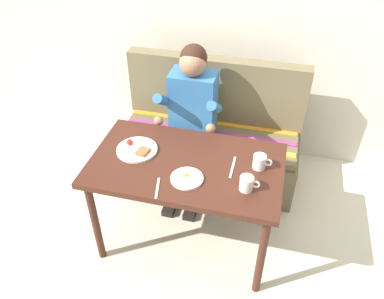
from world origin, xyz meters
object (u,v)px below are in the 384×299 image
at_px(coffee_mug, 260,161).
at_px(plate_breakfast, 137,150).
at_px(table, 186,173).
at_px(couch, 210,142).
at_px(person, 191,109).
at_px(knife, 233,167).
at_px(plate_eggs, 187,178).
at_px(fork, 157,188).
at_px(coffee_mug_second, 247,183).

bearing_deg(coffee_mug, plate_breakfast, -177.81).
xyz_separation_m(table, plate_breakfast, (-0.33, 0.04, 0.09)).
relative_size(couch, plate_breakfast, 5.45).
xyz_separation_m(table, person, (-0.12, 0.59, 0.09)).
bearing_deg(knife, coffee_mug, 14.34).
distance_m(couch, plate_breakfast, 0.90).
distance_m(plate_eggs, coffee_mug, 0.46).
height_order(couch, fork, couch).
bearing_deg(person, knife, -54.08).
bearing_deg(plate_breakfast, coffee_mug_second, -13.78).
relative_size(table, knife, 6.00).
relative_size(couch, coffee_mug_second, 12.20).
distance_m(table, coffee_mug_second, 0.44).
bearing_deg(person, couch, 55.57).
xyz_separation_m(plate_eggs, coffee_mug, (0.40, 0.21, 0.04)).
height_order(person, plate_eggs, person).
distance_m(couch, knife, 0.89).
relative_size(person, coffee_mug, 10.27).
bearing_deg(fork, couch, 72.22).
bearing_deg(table, plate_eggs, -73.40).
distance_m(person, plate_eggs, 0.75).
bearing_deg(knife, table, -174.50).
bearing_deg(plate_breakfast, coffee_mug, 2.19).
bearing_deg(plate_breakfast, fork, -51.87).
xyz_separation_m(table, coffee_mug_second, (0.39, -0.14, 0.13)).
bearing_deg(table, fork, -111.14).
relative_size(couch, coffee_mug, 12.20).
relative_size(coffee_mug_second, knife, 0.59).
bearing_deg(coffee_mug_second, coffee_mug, 76.54).
distance_m(plate_eggs, knife, 0.30).
bearing_deg(table, couch, 90.00).
height_order(table, coffee_mug_second, coffee_mug_second).
relative_size(plate_eggs, coffee_mug_second, 1.66).
distance_m(plate_breakfast, coffee_mug_second, 0.75).
height_order(plate_breakfast, knife, plate_breakfast).
xyz_separation_m(coffee_mug, knife, (-0.16, -0.04, -0.05)).
height_order(table, plate_eggs, plate_eggs).
distance_m(plate_breakfast, knife, 0.62).
relative_size(table, plate_breakfast, 4.54).
distance_m(couch, plate_eggs, 1.00).
height_order(fork, knife, same).
bearing_deg(fork, coffee_mug_second, 1.33).
relative_size(person, fork, 7.13).
bearing_deg(couch, table, -90.00).
relative_size(couch, fork, 8.47).
bearing_deg(person, fork, -88.73).
height_order(couch, knife, couch).
xyz_separation_m(couch, plate_eggs, (0.04, -0.91, 0.41)).
height_order(person, coffee_mug_second, person).
height_order(person, coffee_mug, person).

